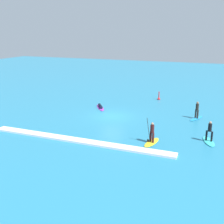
{
  "coord_description": "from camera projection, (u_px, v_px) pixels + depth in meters",
  "views": [
    {
      "loc": [
        11.12,
        -27.93,
        9.21
      ],
      "look_at": [
        0.0,
        0.0,
        0.5
      ],
      "focal_mm": 45.03,
      "sensor_mm": 36.0,
      "label": 1
    }
  ],
  "objects": [
    {
      "name": "ground_plane",
      "position": [
        112.0,
        116.0,
        31.44
      ],
      "size": [
        120.0,
        120.0,
        0.0
      ],
      "primitive_type": "plane",
      "color": "teal",
      "rests_on": "ground"
    },
    {
      "name": "surfer_on_yellow_board",
      "position": [
        152.0,
        138.0,
        23.84
      ],
      "size": [
        1.19,
        2.53,
        2.22
      ],
      "rotation": [
        0.0,
        0.0,
        4.53
      ],
      "color": "yellow",
      "rests_on": "ground_plane"
    },
    {
      "name": "surfer_on_teal_board",
      "position": [
        209.0,
        137.0,
        24.09
      ],
      "size": [
        1.48,
        2.52,
        1.86
      ],
      "rotation": [
        0.0,
        0.0,
        1.89
      ],
      "color": "#33C6CC",
      "rests_on": "ground_plane"
    },
    {
      "name": "wave_crest",
      "position": [
        78.0,
        141.0,
        24.25
      ],
      "size": [
        17.0,
        0.9,
        0.18
      ],
      "primitive_type": "cube",
      "color": "white",
      "rests_on": "ground_plane"
    },
    {
      "name": "marker_buoy",
      "position": [
        159.0,
        98.0,
        39.0
      ],
      "size": [
        0.37,
        0.37,
        1.22
      ],
      "color": "red",
      "rests_on": "ground_plane"
    },
    {
      "name": "surfer_on_purple_board",
      "position": [
        100.0,
        107.0,
        34.86
      ],
      "size": [
        2.38,
        3.09,
        0.4
      ],
      "rotation": [
        0.0,
        0.0,
        2.16
      ],
      "color": "purple",
      "rests_on": "ground_plane"
    },
    {
      "name": "surfer_on_blue_board",
      "position": [
        197.0,
        114.0,
        30.44
      ],
      "size": [
        1.52,
        2.6,
        1.9
      ],
      "rotation": [
        0.0,
        0.0,
        4.33
      ],
      "color": "#1E8CD1",
      "rests_on": "ground_plane"
    }
  ]
}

